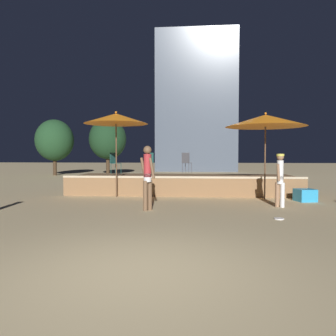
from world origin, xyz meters
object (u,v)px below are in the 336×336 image
at_px(cube_seat_2, 305,195).
at_px(patio_umbrella_0, 116,119).
at_px(patio_umbrella_1, 266,121).
at_px(bistro_chair_2, 114,161).
at_px(person_2, 280,178).
at_px(bistro_chair_1, 149,161).
at_px(background_tree_0, 108,139).
at_px(background_tree_1, 55,140).
at_px(bistro_chair_0, 186,161).
at_px(frisbee_disc, 279,219).
at_px(person_0, 148,174).

bearing_deg(cube_seat_2, patio_umbrella_0, 174.77).
xyz_separation_m(patio_umbrella_1, bistro_chair_2, (-5.92, 1.82, -1.47)).
bearing_deg(person_2, bistro_chair_1, -10.00).
xyz_separation_m(person_2, background_tree_0, (-9.39, 14.97, 1.92)).
xyz_separation_m(cube_seat_2, person_2, (-1.19, -1.34, 0.69)).
bearing_deg(bistro_chair_2, cube_seat_2, -82.42).
relative_size(patio_umbrella_0, background_tree_1, 0.75).
height_order(bistro_chair_0, frisbee_disc, bistro_chair_0).
bearing_deg(person_0, bistro_chair_1, 45.89).
relative_size(patio_umbrella_0, cube_seat_2, 4.56).
bearing_deg(person_0, cube_seat_2, -28.05).
xyz_separation_m(patio_umbrella_0, cube_seat_2, (6.72, -0.62, -2.73)).
xyz_separation_m(cube_seat_2, background_tree_1, (-14.56, 12.93, 2.49)).
bearing_deg(frisbee_disc, background_tree_0, 117.71).
xyz_separation_m(cube_seat_2, background_tree_0, (-10.58, 13.63, 2.61)).
relative_size(cube_seat_2, background_tree_1, 0.16).
height_order(patio_umbrella_1, background_tree_1, background_tree_1).
xyz_separation_m(patio_umbrella_1, person_0, (-3.84, -2.61, -1.76)).
bearing_deg(background_tree_0, frisbee_disc, -62.29).
relative_size(patio_umbrella_1, background_tree_0, 0.70).
bearing_deg(bistro_chair_1, background_tree_1, -77.15).
relative_size(bistro_chair_0, background_tree_0, 0.20).
bearing_deg(background_tree_1, bistro_chair_2, -55.55).
bearing_deg(person_2, bistro_chair_2, 2.79).
bearing_deg(bistro_chair_0, bistro_chair_1, 23.13).
bearing_deg(patio_umbrella_0, frisbee_disc, -37.82).
relative_size(frisbee_disc, background_tree_1, 0.06).
distance_m(patio_umbrella_0, person_0, 3.79).
bearing_deg(bistro_chair_0, patio_umbrella_0, 65.87).
bearing_deg(background_tree_1, person_2, -46.86).
distance_m(bistro_chair_0, background_tree_0, 12.48).
bearing_deg(patio_umbrella_1, person_0, -145.73).
height_order(cube_seat_2, background_tree_1, background_tree_1).
height_order(bistro_chair_2, background_tree_1, background_tree_1).
bearing_deg(background_tree_0, background_tree_1, -170.07).
distance_m(bistro_chair_2, background_tree_0, 12.01).
xyz_separation_m(patio_umbrella_1, bistro_chair_1, (-4.54, 2.65, -1.47)).
relative_size(person_0, bistro_chair_0, 2.06).
relative_size(cube_seat_2, person_0, 0.38).
distance_m(bistro_chair_0, bistro_chair_1, 1.67).
height_order(person_2, frisbee_disc, person_2).
height_order(bistro_chair_0, bistro_chair_1, same).
bearing_deg(frisbee_disc, patio_umbrella_1, 83.62).
bearing_deg(person_2, cube_seat_2, -98.18).
distance_m(frisbee_disc, background_tree_0, 19.31).
height_order(person_0, bistro_chair_1, person_0).
relative_size(person_2, background_tree_0, 0.37).
relative_size(bistro_chair_0, frisbee_disc, 3.72).
relative_size(person_2, background_tree_1, 0.38).
xyz_separation_m(bistro_chair_2, background_tree_1, (-7.36, 10.73, 1.37)).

